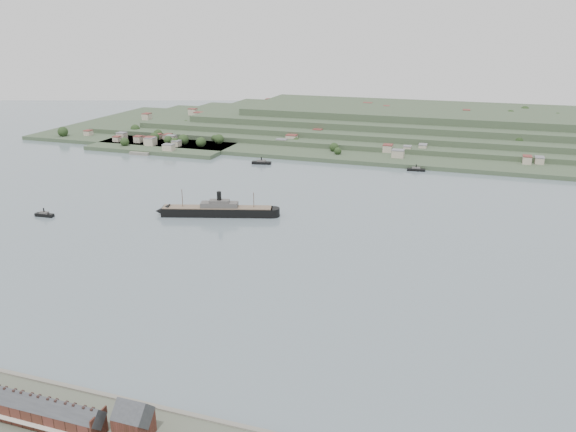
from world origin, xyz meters
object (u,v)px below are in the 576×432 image
(steamship, at_px, (214,210))
(gabled_building, at_px, (134,421))
(terrace_row, at_px, (29,408))
(tugboat, at_px, (44,214))

(steamship, bearing_deg, gabled_building, -70.91)
(terrace_row, relative_size, gabled_building, 3.95)
(steamship, xyz_separation_m, tugboat, (-112.36, -39.34, -2.39))
(terrace_row, height_order, tugboat, terrace_row)
(terrace_row, bearing_deg, gabled_building, 6.12)
(gabled_building, relative_size, tugboat, 1.01)
(gabled_building, height_order, steamship, steamship)
(terrace_row, relative_size, steamship, 0.65)
(gabled_building, height_order, tugboat, gabled_building)
(gabled_building, xyz_separation_m, steamship, (-74.05, 214.01, -4.28))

